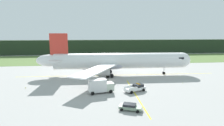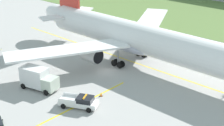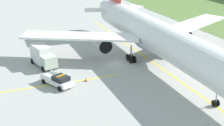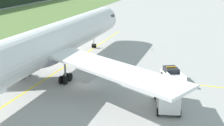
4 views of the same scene
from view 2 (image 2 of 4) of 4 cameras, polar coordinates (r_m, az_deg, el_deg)
The scene contains 9 objects.
ground at distance 62.15m, azimuth -1.11°, elevation -1.39°, with size 320.00×320.00×0.00m, color #A09F9C.
grass_verge at distance 99.71m, azimuth 17.22°, elevation 7.11°, with size 320.00×36.56×0.04m, color #557138.
taxiway_centerline_main at distance 64.81m, azimuth 5.18°, elevation -0.41°, with size 70.42×0.30×0.01m, color yellow.
taxiway_centerline_spur at distance 50.15m, azimuth -7.93°, elevation -8.06°, with size 25.98×0.30×0.01m, color yellow.
airliner at distance 63.30m, azimuth 4.94°, elevation 3.90°, with size 54.20×44.65×14.71m.
ops_pickup_truck at distance 50.74m, azimuth -5.29°, elevation -6.34°, with size 6.06×4.29×1.94m.
catering_truck at distance 56.54m, azimuth -12.05°, elevation -2.47°, with size 6.59×3.77×3.70m.
apron_cone at distance 53.77m, azimuth -1.80°, elevation -5.19°, with size 0.47×0.47×0.60m.
taxiway_edge_light_west at distance 75.67m, azimuth -17.75°, elevation 2.25°, with size 0.12×0.12×0.41m.
Camera 2 is at (37.91, -41.95, 25.78)m, focal length 55.65 mm.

